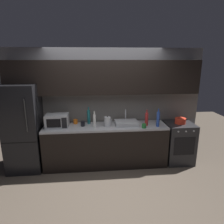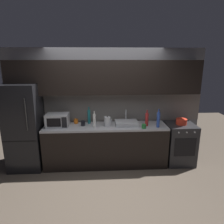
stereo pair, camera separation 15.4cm
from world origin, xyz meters
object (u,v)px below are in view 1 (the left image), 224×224
object	(u,v)px
mug_orange	(76,122)
mug_dark	(83,124)
refrigerator	(24,128)
oven_range	(178,142)
mug_green	(144,126)
cooking_pot	(180,121)
kettle	(108,122)
wine_bottle_red	(147,119)
wine_bottle_blue	(158,119)
microwave	(57,121)
wine_bottle_teal	(89,117)
wine_bottle_white	(95,121)

from	to	relation	value
mug_orange	mug_dark	distance (m)	0.24
mug_orange	refrigerator	bearing A→B (deg)	-169.27
refrigerator	oven_range	bearing A→B (deg)	-0.02
mug_green	cooking_pot	bearing A→B (deg)	13.98
kettle	mug_green	xyz separation A→B (m)	(0.73, -0.18, -0.06)
wine_bottle_red	cooking_pot	xyz separation A→B (m)	(0.77, 0.06, -0.08)
refrigerator	kettle	bearing A→B (deg)	-1.03
oven_range	mug_dark	size ratio (longest dim) A/B	8.51
wine_bottle_blue	mug_green	world-z (taller)	wine_bottle_blue
oven_range	cooking_pot	world-z (taller)	cooking_pot
mug_orange	oven_range	bearing A→B (deg)	-4.95
refrigerator	microwave	bearing A→B (deg)	1.55
oven_range	mug_green	bearing A→B (deg)	-166.11
mug_dark	cooking_pot	distance (m)	2.12
wine_bottle_red	mug_orange	world-z (taller)	wine_bottle_red
microwave	oven_range	bearing A→B (deg)	-0.43
wine_bottle_red	wine_bottle_teal	world-z (taller)	wine_bottle_teal
wine_bottle_blue	wine_bottle_white	world-z (taller)	wine_bottle_blue
wine_bottle_white	mug_orange	world-z (taller)	wine_bottle_white
mug_orange	mug_green	bearing A→B (deg)	-16.17
wine_bottle_blue	wine_bottle_teal	distance (m)	1.47
mug_dark	cooking_pot	world-z (taller)	cooking_pot
wine_bottle_blue	mug_orange	size ratio (longest dim) A/B	3.98
wine_bottle_teal	cooking_pot	world-z (taller)	wine_bottle_teal
kettle	cooking_pot	distance (m)	1.60
wine_bottle_red	wine_bottle_blue	bearing A→B (deg)	-24.25
microwave	cooking_pot	size ratio (longest dim) A/B	1.97
wine_bottle_white	microwave	bearing A→B (deg)	172.62
microwave	wine_bottle_red	xyz separation A→B (m)	(1.86, -0.07, 0.01)
kettle	mug_dark	distance (m)	0.52
wine_bottle_red	mug_dark	world-z (taller)	wine_bottle_red
mug_dark	wine_bottle_red	bearing A→B (deg)	-3.23
mug_dark	refrigerator	bearing A→B (deg)	-179.02
kettle	wine_bottle_white	xyz separation A→B (m)	(-0.27, -0.05, 0.04)
refrigerator	cooking_pot	world-z (taller)	refrigerator
wine_bottle_blue	mug_dark	size ratio (longest dim) A/B	3.63
oven_range	wine_bottle_red	bearing A→B (deg)	-176.00
wine_bottle_teal	mug_green	xyz separation A→B (m)	(1.13, -0.38, -0.11)
wine_bottle_white	cooking_pot	size ratio (longest dim) A/B	1.46
microwave	mug_orange	xyz separation A→B (m)	(0.36, 0.18, -0.09)
wine_bottle_white	refrigerator	bearing A→B (deg)	176.79
microwave	cooking_pot	bearing A→B (deg)	-0.40
wine_bottle_blue	wine_bottle_teal	world-z (taller)	wine_bottle_blue
wine_bottle_teal	kettle	bearing A→B (deg)	-26.29
wine_bottle_teal	mug_orange	xyz separation A→B (m)	(-0.29, 0.03, -0.11)
wine_bottle_white	cooking_pot	world-z (taller)	wine_bottle_white
wine_bottle_teal	mug_green	world-z (taller)	wine_bottle_teal
oven_range	cooking_pot	xyz separation A→B (m)	(-0.00, 0.00, 0.51)
wine_bottle_teal	mug_green	size ratio (longest dim) A/B	4.25
mug_dark	mug_green	bearing A→B (deg)	-10.65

